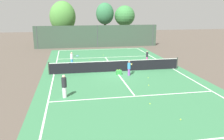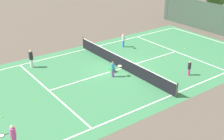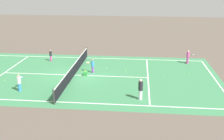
% 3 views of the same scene
% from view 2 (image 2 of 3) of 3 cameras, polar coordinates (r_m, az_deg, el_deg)
% --- Properties ---
extents(ground_plane, '(80.00, 80.00, 0.00)m').
position_cam_2_polar(ground_plane, '(23.91, 1.84, 0.32)').
color(ground_plane, brown).
extents(court_surface, '(13.00, 25.00, 0.01)m').
position_cam_2_polar(court_surface, '(23.91, 1.84, 0.33)').
color(court_surface, '#387A4C').
rests_on(court_surface, ground_plane).
extents(tennis_net, '(11.90, 0.10, 1.10)m').
position_cam_2_polar(tennis_net, '(23.70, 1.86, 1.45)').
color(tennis_net, '#333833').
rests_on(tennis_net, ground_plane).
extents(player_0, '(0.25, 0.25, 1.16)m').
position_cam_2_polar(player_0, '(23.26, 14.71, 0.37)').
color(player_0, '#D14799').
rests_on(player_0, ground_plane).
extents(player_1, '(0.86, 0.37, 1.31)m').
position_cam_2_polar(player_1, '(28.37, 2.22, 5.77)').
color(player_1, '#388CD8').
rests_on(player_1, ground_plane).
extents(player_2, '(0.41, 0.87, 1.34)m').
position_cam_2_polar(player_2, '(15.83, -18.61, -12.06)').
color(player_2, '#D14799').
rests_on(player_2, ground_plane).
extents(player_3, '(0.32, 0.32, 1.51)m').
position_cam_2_polar(player_3, '(24.66, -15.37, 2.14)').
color(player_3, silver).
rests_on(player_3, ground_plane).
extents(player_4, '(0.60, 0.83, 1.25)m').
position_cam_2_polar(player_4, '(22.21, 0.20, 0.21)').
color(player_4, purple).
rests_on(player_4, ground_plane).
extents(ball_crate, '(0.45, 0.30, 0.43)m').
position_cam_2_polar(ball_crate, '(23.25, 0.03, 0.10)').
color(ball_crate, green).
rests_on(ball_crate, ground_plane).
extents(tennis_ball_0, '(0.07, 0.07, 0.07)m').
position_cam_2_polar(tennis_ball_0, '(20.07, -15.09, -5.52)').
color(tennis_ball_0, '#CCE533').
rests_on(tennis_ball_0, ground_plane).
extents(tennis_ball_1, '(0.07, 0.07, 0.07)m').
position_cam_2_polar(tennis_ball_1, '(20.93, 0.01, -3.28)').
color(tennis_ball_1, '#CCE533').
rests_on(tennis_ball_1, ground_plane).
extents(tennis_ball_2, '(0.07, 0.07, 0.07)m').
position_cam_2_polar(tennis_ball_2, '(18.82, -20.47, -8.48)').
color(tennis_ball_2, '#CCE533').
rests_on(tennis_ball_2, ground_plane).
extents(tennis_ball_3, '(0.07, 0.07, 0.07)m').
position_cam_2_polar(tennis_ball_3, '(20.45, -5.25, -4.10)').
color(tennis_ball_3, '#CCE533').
rests_on(tennis_ball_3, ground_plane).
extents(tennis_ball_4, '(0.07, 0.07, 0.07)m').
position_cam_2_polar(tennis_ball_4, '(28.57, 8.08, 4.30)').
color(tennis_ball_4, '#CCE533').
rests_on(tennis_ball_4, ground_plane).
extents(tennis_ball_5, '(0.07, 0.07, 0.07)m').
position_cam_2_polar(tennis_ball_5, '(22.87, 3.02, -0.78)').
color(tennis_ball_5, '#CCE533').
rests_on(tennis_ball_5, ground_plane).
extents(tennis_ball_6, '(0.07, 0.07, 0.07)m').
position_cam_2_polar(tennis_ball_6, '(28.98, 13.85, 4.11)').
color(tennis_ball_6, '#CCE533').
rests_on(tennis_ball_6, ground_plane).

